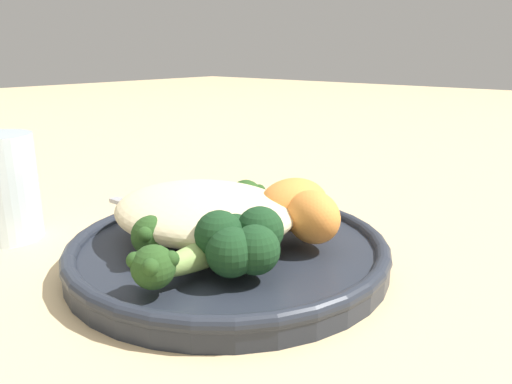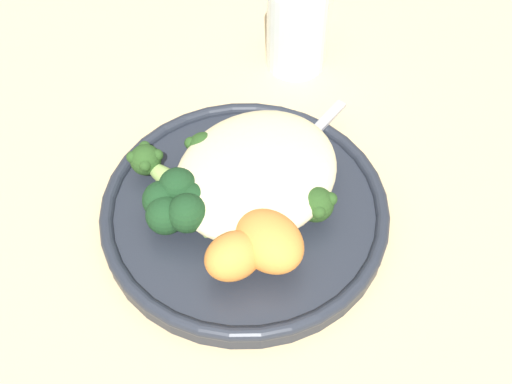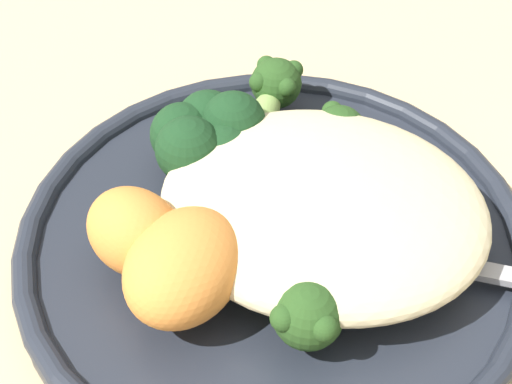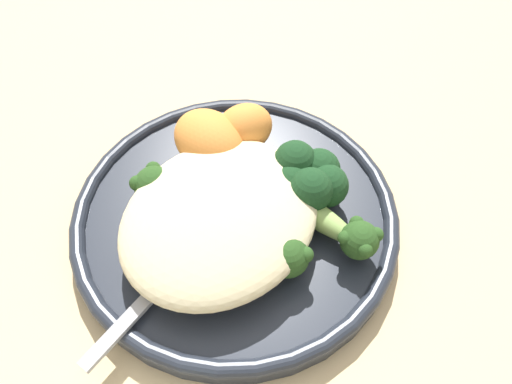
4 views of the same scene
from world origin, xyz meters
name	(u,v)px [view 4 (image 4 of 4)]	position (x,y,z in m)	size (l,w,h in m)	color
ground_plane	(256,238)	(0.00, 0.00, 0.00)	(4.00, 4.00, 0.00)	#D6B784
plate	(239,213)	(0.00, 0.02, 0.01)	(0.25, 0.25, 0.02)	#232833
quinoa_mound	(220,217)	(-0.02, 0.02, 0.04)	(0.15, 0.13, 0.04)	beige
broccoli_stalk_0	(185,184)	(-0.01, 0.06, 0.03)	(0.09, 0.09, 0.03)	#8EB25B
broccoli_stalk_1	(227,211)	(-0.01, 0.02, 0.03)	(0.10, 0.03, 0.03)	#8EB25B
broccoli_stalk_2	(278,230)	(0.00, -0.02, 0.03)	(0.08, 0.09, 0.03)	#8EB25B
broccoli_stalk_3	(326,220)	(0.03, -0.04, 0.03)	(0.03, 0.11, 0.03)	#8EB25B
sweet_potato_chunk_0	(244,128)	(0.05, 0.05, 0.04)	(0.05, 0.04, 0.04)	orange
sweet_potato_chunk_1	(209,140)	(0.03, 0.07, 0.04)	(0.06, 0.05, 0.04)	orange
kale_tuft	(309,179)	(0.04, -0.02, 0.04)	(0.06, 0.06, 0.04)	#193D1E
spoon	(177,265)	(-0.06, 0.02, 0.03)	(0.12, 0.03, 0.01)	#A3A3A8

